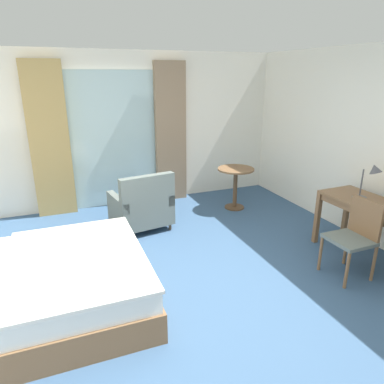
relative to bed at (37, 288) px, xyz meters
name	(u,v)px	position (x,y,z in m)	size (l,w,h in m)	color
ground	(198,297)	(1.54, -0.27, -0.33)	(5.94, 6.74, 0.10)	#38567A
wall_back	(129,130)	(1.54, 2.84, 1.01)	(5.54, 0.12, 2.58)	white
balcony_glass_door	(113,141)	(1.24, 2.76, 0.86)	(1.55, 0.02, 2.27)	silver
curtain_panel_left	(50,141)	(0.25, 2.66, 0.93)	(0.60, 0.10, 2.42)	tan
curtain_panel_right	(171,134)	(2.24, 2.66, 0.93)	(0.55, 0.10, 2.42)	#897056
bed	(37,288)	(0.00, 0.00, 0.00)	(1.98, 1.72, 0.97)	brown
writing_desk	(383,214)	(3.78, -0.50, 0.38)	(0.62, 1.56, 0.75)	brown
desk_chair	(355,234)	(3.33, -0.57, 0.23)	(0.43, 0.45, 0.90)	slate
desk_lamp	(371,175)	(3.78, -0.26, 0.79)	(0.21, 0.28, 0.48)	#4C4C51
armchair_by_window	(142,207)	(1.41, 1.53, 0.07)	(0.89, 0.80, 0.88)	slate
round_cafe_table	(235,179)	(3.09, 1.80, 0.24)	(0.61, 0.61, 0.71)	brown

